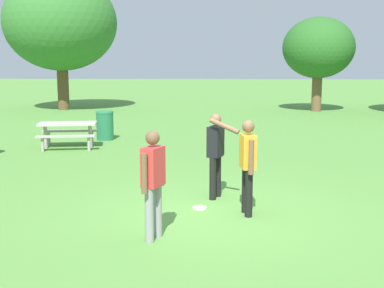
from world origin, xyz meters
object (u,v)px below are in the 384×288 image
(trash_can_further_along, at_px, (105,125))
(tree_broad_center, at_px, (318,48))
(person_catcher, at_px, (216,149))
(picnic_table_near, at_px, (68,129))
(frisbee, at_px, (200,208))
(person_thrower, at_px, (153,178))
(person_bystander, at_px, (248,161))
(tree_tall_left, at_px, (60,23))

(trash_can_further_along, relative_size, tree_broad_center, 0.20)
(person_catcher, xyz_separation_m, picnic_table_near, (-4.43, 5.44, -0.40))
(frisbee, height_order, tree_broad_center, tree_broad_center)
(person_thrower, bearing_deg, frisbee, 68.19)
(person_thrower, relative_size, person_catcher, 1.00)
(picnic_table_near, distance_m, tree_broad_center, 15.15)
(person_thrower, distance_m, tree_broad_center, 20.21)
(person_bystander, height_order, frisbee, person_bystander)
(picnic_table_near, relative_size, tree_broad_center, 0.40)
(trash_can_further_along, bearing_deg, tree_broad_center, 47.62)
(person_catcher, height_order, tree_tall_left, tree_tall_left)
(trash_can_further_along, bearing_deg, picnic_table_near, -116.73)
(trash_can_further_along, distance_m, tree_broad_center, 13.49)
(tree_tall_left, bearing_deg, person_bystander, -64.83)
(tree_tall_left, height_order, tree_broad_center, tree_tall_left)
(person_thrower, xyz_separation_m, trash_can_further_along, (-2.70, 9.34, -0.46))
(person_bystander, xyz_separation_m, trash_can_further_along, (-4.17, 8.05, -0.46))
(person_bystander, bearing_deg, tree_broad_center, 75.10)
(person_bystander, relative_size, trash_can_further_along, 1.71)
(person_thrower, bearing_deg, tree_broad_center, 72.00)
(trash_can_further_along, bearing_deg, person_bystander, -62.64)
(person_bystander, distance_m, trash_can_further_along, 9.08)
(person_thrower, height_order, person_bystander, same)
(person_catcher, xyz_separation_m, tree_broad_center, (5.27, 16.78, 2.24))
(person_thrower, relative_size, trash_can_further_along, 1.71)
(frisbee, xyz_separation_m, tree_tall_left, (-7.67, 17.77, 4.49))
(person_thrower, relative_size, tree_broad_center, 0.34)
(person_bystander, xyz_separation_m, frisbee, (-0.83, 0.32, -0.93))
(person_thrower, xyz_separation_m, picnic_table_near, (-3.49, 7.76, -0.38))
(frisbee, distance_m, trash_can_further_along, 8.44)
(tree_tall_left, bearing_deg, tree_broad_center, -1.18)
(person_bystander, height_order, tree_tall_left, tree_tall_left)
(frisbee, bearing_deg, tree_tall_left, 113.36)
(person_thrower, distance_m, trash_can_further_along, 9.73)
(tree_tall_left, bearing_deg, person_thrower, -70.05)
(person_bystander, height_order, tree_broad_center, tree_broad_center)
(person_catcher, distance_m, trash_can_further_along, 7.92)
(person_catcher, height_order, frisbee, person_catcher)
(person_thrower, relative_size, picnic_table_near, 0.86)
(person_bystander, xyz_separation_m, tree_broad_center, (4.74, 17.81, 2.26))
(person_catcher, bearing_deg, tree_tall_left, 115.04)
(tree_tall_left, bearing_deg, person_catcher, -64.96)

